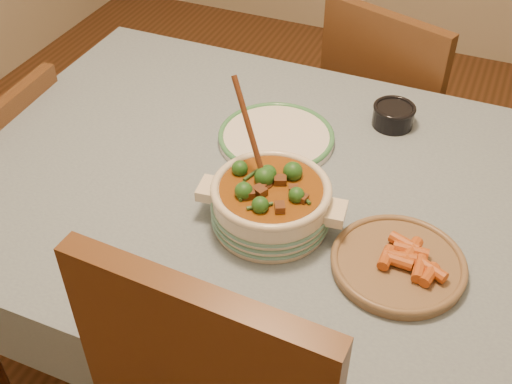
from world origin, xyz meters
TOP-DOWN VIEW (x-y plane):
  - floor at (0.00, 0.00)m, footprint 4.50×4.50m
  - dining_table at (0.00, 0.00)m, footprint 1.68×1.08m
  - stew_casserole at (-0.04, -0.12)m, footprint 0.32×0.27m
  - white_plate at (-0.14, 0.15)m, footprint 0.32×0.32m
  - condiment_bowl at (0.11, 0.34)m, footprint 0.13×0.13m
  - fried_plate at (0.24, -0.15)m, footprint 0.29×0.29m
  - chair_far at (0.04, 0.77)m, footprint 0.53×0.53m
  - chair_left at (-0.93, -0.01)m, footprint 0.39×0.39m

SIDE VIEW (x-z plane):
  - floor at x=0.00m, z-range 0.00..0.00m
  - chair_left at x=-0.93m, z-range 0.05..0.86m
  - chair_far at x=0.04m, z-range 0.06..0.96m
  - dining_table at x=0.00m, z-range 0.29..1.04m
  - white_plate at x=-0.14m, z-range 0.76..0.78m
  - fried_plate at x=0.24m, z-range 0.75..0.80m
  - condiment_bowl at x=0.11m, z-range 0.76..0.82m
  - stew_casserole at x=-0.04m, z-range 0.67..0.97m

